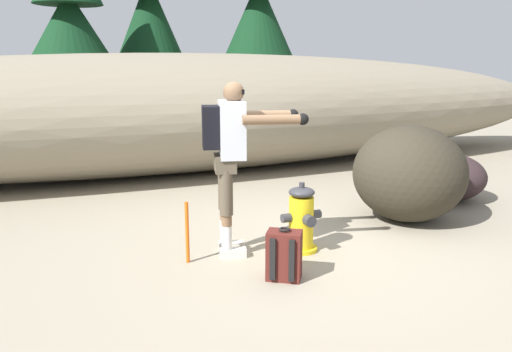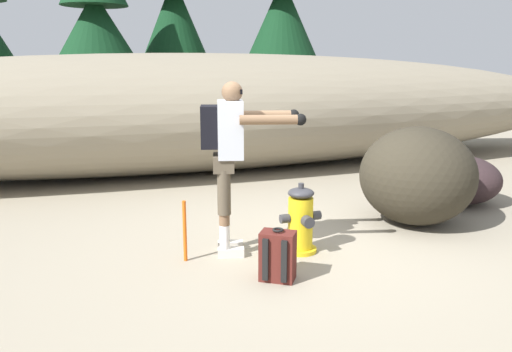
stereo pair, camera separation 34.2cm
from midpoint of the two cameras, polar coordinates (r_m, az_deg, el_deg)
The scene contains 11 objects.
ground_plane at distance 5.43m, azimuth 3.05°, elevation -7.94°, with size 56.00×56.00×0.04m, color gray.
dirt_embankment at distance 9.15m, azimuth -8.90°, elevation 6.99°, with size 16.80×3.20×2.05m, color gray.
fire_hydrant at distance 5.18m, azimuth 3.19°, elevation -4.93°, with size 0.43×0.38×0.71m.
utility_worker at distance 4.92m, azimuth -4.73°, elevation 3.27°, with size 1.04×0.67×1.71m.
spare_backpack at distance 4.55m, azimuth 0.99°, elevation -8.87°, with size 0.36×0.36×0.47m.
boulder_large at distance 7.53m, azimuth 19.35°, elevation -0.09°, with size 1.03×0.99×0.65m, color #302224.
boulder_mid at distance 6.36m, azimuth 15.23°, elevation 0.27°, with size 1.37×1.34×1.15m, color #2E291F.
pine_tree_left at distance 14.00m, azimuth -20.80°, elevation 16.15°, with size 2.58×2.58×5.10m.
pine_tree_center at distance 15.54m, azimuth -12.47°, elevation 17.51°, with size 2.60×2.60×6.35m.
pine_tree_right at distance 14.92m, azimuth -0.39°, elevation 18.00°, with size 2.53×2.53×6.00m.
survey_stake at distance 4.94m, azimuth -9.66°, elevation -6.25°, with size 0.04×0.04×0.60m, color #E55914.
Camera 1 is at (-2.43, -4.49, 1.87)m, focal length 35.90 mm.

